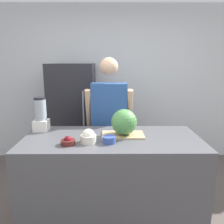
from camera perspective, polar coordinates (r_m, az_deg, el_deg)
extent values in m
cube|color=silver|center=(3.79, -0.15, 7.20)|extent=(8.00, 0.06, 2.60)
cube|color=#4C4C51|center=(2.38, 0.01, -17.55)|extent=(1.75, 0.79, 0.95)
cube|color=#232328|center=(3.55, -10.02, -1.13)|extent=(0.68, 0.65, 1.66)
cylinder|color=gray|center=(3.16, -7.49, 0.28)|extent=(0.02, 0.02, 0.58)
cube|color=gray|center=(2.99, -0.73, -12.08)|extent=(0.33, 0.18, 0.83)
cube|color=#284C8C|center=(2.76, -0.78, 1.42)|extent=(0.44, 0.22, 0.59)
sphere|color=#DBAD89|center=(2.71, -0.81, 11.74)|extent=(0.23, 0.23, 0.23)
cylinder|color=#DBAD89|center=(2.74, -6.16, 1.03)|extent=(0.07, 0.24, 0.50)
cylinder|color=#DBAD89|center=(2.74, 4.60, 1.04)|extent=(0.07, 0.24, 0.50)
cube|color=tan|center=(2.23, 2.86, -5.95)|extent=(0.42, 0.24, 0.01)
sphere|color=#4C8C47|center=(2.19, 3.17, -2.63)|extent=(0.26, 0.26, 0.26)
cylinder|color=#511E19|center=(2.03, -11.40, -7.73)|extent=(0.13, 0.13, 0.05)
sphere|color=maroon|center=(2.02, -11.43, -7.13)|extent=(0.07, 0.07, 0.07)
cylinder|color=beige|center=(2.04, -6.20, -6.98)|extent=(0.15, 0.15, 0.07)
sphere|color=white|center=(2.03, -6.23, -6.02)|extent=(0.12, 0.12, 0.12)
cylinder|color=#334C9E|center=(2.02, -0.74, -7.23)|extent=(0.12, 0.12, 0.06)
cube|color=silver|center=(2.49, -17.95, -3.32)|extent=(0.15, 0.15, 0.12)
cylinder|color=#99A3AD|center=(2.45, -18.23, 0.55)|extent=(0.13, 0.13, 0.22)
cylinder|color=black|center=(2.42, -18.43, 3.41)|extent=(0.12, 0.12, 0.02)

